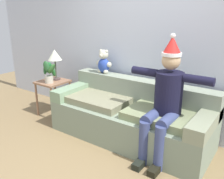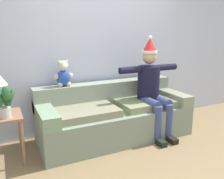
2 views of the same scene
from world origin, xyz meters
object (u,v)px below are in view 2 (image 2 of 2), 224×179
at_px(couch, 114,116).
at_px(person_seated, 152,86).
at_px(teddy_bear, 63,75).
at_px(side_table, 2,124).
at_px(potted_plant, 5,102).

relative_size(couch, person_seated, 1.49).
relative_size(couch, teddy_bear, 5.97).
bearing_deg(side_table, couch, 2.31).
distance_m(couch, potted_plant, 1.58).
height_order(couch, person_seated, person_seated).
bearing_deg(side_table, potted_plant, -62.37).
bearing_deg(couch, teddy_bear, 158.35).
bearing_deg(teddy_bear, couch, -21.65).
bearing_deg(potted_plant, couch, 6.34).
relative_size(person_seated, side_table, 2.50).
relative_size(person_seated, teddy_bear, 4.02).
bearing_deg(person_seated, potted_plant, -179.84).
distance_m(person_seated, potted_plant, 2.06).
relative_size(teddy_bear, side_table, 0.62).
xyz_separation_m(teddy_bear, side_table, (-0.86, -0.33, -0.48)).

